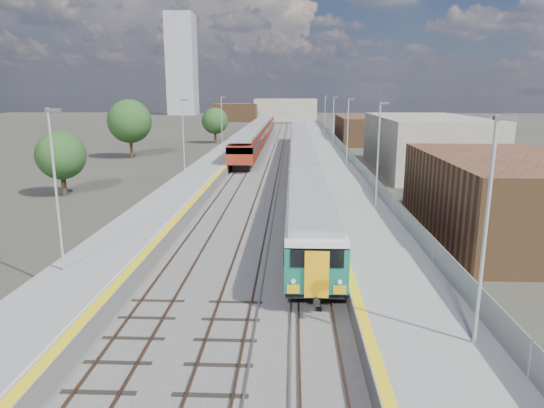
{
  "coord_description": "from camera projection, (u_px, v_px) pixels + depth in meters",
  "views": [
    {
      "loc": [
        0.48,
        -13.0,
        9.18
      ],
      "look_at": [
        -0.82,
        17.11,
        2.2
      ],
      "focal_mm": 32.0,
      "sensor_mm": 36.0,
      "label": 1
    }
  ],
  "objects": [
    {
      "name": "platform_left",
      "position": [
        223.0,
        157.0,
        66.09
      ],
      "size": [
        4.3,
        155.0,
        8.52
      ],
      "color": "slate",
      "rests_on": "ground"
    },
    {
      "name": "tree_b",
      "position": [
        130.0,
        121.0,
        67.68
      ],
      "size": [
        6.07,
        6.07,
        8.23
      ],
      "color": "#382619",
      "rests_on": "ground"
    },
    {
      "name": "ballast_bed",
      "position": [
        273.0,
        161.0,
        65.93
      ],
      "size": [
        10.5,
        155.0,
        0.06
      ],
      "primitive_type": "cube",
      "color": "#565451",
      "rests_on": "ground"
    },
    {
      "name": "buildings",
      "position": [
        233.0,
        87.0,
        147.99
      ],
      "size": [
        72.0,
        185.5,
        40.0
      ],
      "color": "brown",
      "rests_on": "ground"
    },
    {
      "name": "tracks",
      "position": [
        277.0,
        159.0,
        67.52
      ],
      "size": [
        8.96,
        160.0,
        0.17
      ],
      "color": "#4C3323",
      "rests_on": "ground"
    },
    {
      "name": "green_train",
      "position": [
        301.0,
        154.0,
        56.74
      ],
      "size": [
        2.73,
        76.13,
        3.01
      ],
      "color": "black",
      "rests_on": "ground"
    },
    {
      "name": "platform_right",
      "position": [
        328.0,
        158.0,
        65.49
      ],
      "size": [
        4.7,
        155.0,
        8.52
      ],
      "color": "slate",
      "rests_on": "ground"
    },
    {
      "name": "tree_d",
      "position": [
        434.0,
        130.0,
        76.03
      ],
      "size": [
        3.94,
        3.94,
        5.33
      ],
      "color": "#382619",
      "rests_on": "ground"
    },
    {
      "name": "red_train",
      "position": [
        259.0,
        132.0,
        84.6
      ],
      "size": [
        3.08,
        62.35,
        3.89
      ],
      "color": "black",
      "rests_on": "ground"
    },
    {
      "name": "ground",
      "position": [
        289.0,
        164.0,
        63.41
      ],
      "size": [
        320.0,
        320.0,
        0.0
      ],
      "primitive_type": "plane",
      "color": "#47443A",
      "rests_on": "ground"
    },
    {
      "name": "tree_c",
      "position": [
        215.0,
        121.0,
        88.01
      ],
      "size": [
        4.77,
        4.77,
        6.47
      ],
      "color": "#382619",
      "rests_on": "ground"
    },
    {
      "name": "tree_a",
      "position": [
        61.0,
        155.0,
        42.99
      ],
      "size": [
        4.33,
        4.33,
        5.87
      ],
      "color": "#382619",
      "rests_on": "ground"
    }
  ]
}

